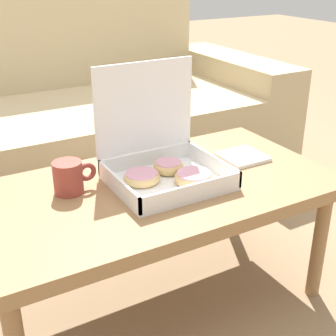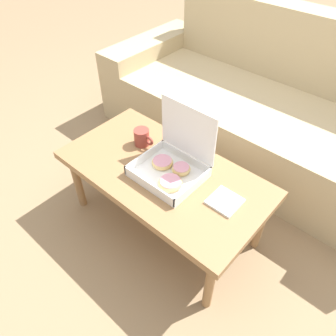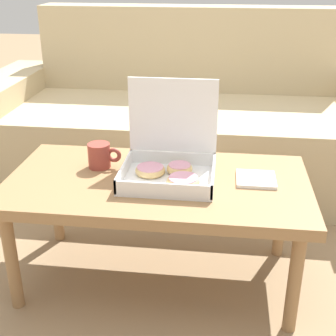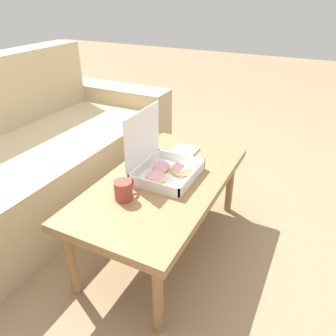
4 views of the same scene
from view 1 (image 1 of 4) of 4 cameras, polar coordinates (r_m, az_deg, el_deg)
ground_plane at (r=1.67m, az=-3.65°, el=-13.32°), size 12.00×12.00×0.00m
couch at (r=2.24m, az=-13.57°, el=4.78°), size 2.18×0.90×0.89m
coffee_table at (r=1.37m, az=-1.61°, el=-3.77°), size 1.06×0.56×0.42m
pastry_box at (r=1.36m, az=-0.48°, el=0.84°), size 0.32×0.28×0.33m
coffee_mug at (r=1.32m, az=-11.94°, el=-1.09°), size 0.12×0.08×0.09m
napkin_stack at (r=1.54m, az=9.08°, el=1.37°), size 0.13×0.13×0.01m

